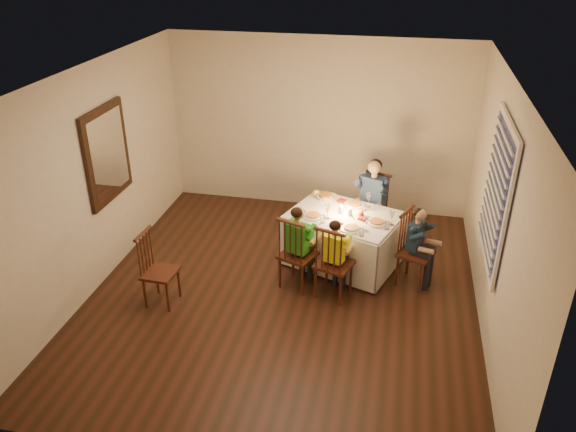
% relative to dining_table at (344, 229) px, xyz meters
% --- Properties ---
extents(ground, '(5.00, 5.00, 0.00)m').
position_rel_dining_table_xyz_m(ground, '(-0.60, -0.86, -0.50)').
color(ground, black).
rests_on(ground, ground).
extents(wall_left, '(0.02, 5.00, 2.60)m').
position_rel_dining_table_xyz_m(wall_left, '(-2.85, -0.86, 0.80)').
color(wall_left, beige).
rests_on(wall_left, ground).
extents(wall_right, '(0.02, 5.00, 2.60)m').
position_rel_dining_table_xyz_m(wall_right, '(1.65, -0.86, 0.80)').
color(wall_right, beige).
rests_on(wall_right, ground).
extents(wall_back, '(4.50, 0.02, 2.60)m').
position_rel_dining_table_xyz_m(wall_back, '(-0.60, 1.64, 0.80)').
color(wall_back, beige).
rests_on(wall_back, ground).
extents(ceiling, '(5.00, 5.00, 0.00)m').
position_rel_dining_table_xyz_m(ceiling, '(-0.60, -0.86, 2.10)').
color(ceiling, white).
rests_on(ceiling, wall_back).
extents(dining_table, '(1.60, 1.37, 0.67)m').
position_rel_dining_table_xyz_m(dining_table, '(0.00, 0.00, 0.00)').
color(dining_table, white).
rests_on(dining_table, ground).
extents(chair_adult, '(0.50, 0.49, 0.96)m').
position_rel_dining_table_xyz_m(chair_adult, '(0.30, 0.69, -0.50)').
color(chair_adult, '#37130F').
rests_on(chair_adult, ground).
extents(chair_near_left, '(0.50, 0.49, 0.96)m').
position_rel_dining_table_xyz_m(chair_near_left, '(-0.47, -0.64, -0.50)').
color(chair_near_left, '#37130F').
rests_on(chair_near_left, ground).
extents(chair_near_right, '(0.49, 0.48, 0.96)m').
position_rel_dining_table_xyz_m(chair_near_right, '(-0.02, -0.75, -0.50)').
color(chair_near_right, '#37130F').
rests_on(chair_near_right, ground).
extents(chair_end, '(0.50, 0.51, 0.96)m').
position_rel_dining_table_xyz_m(chair_end, '(0.91, -0.30, -0.50)').
color(chair_end, '#37130F').
rests_on(chair_end, ground).
extents(chair_extra, '(0.38, 0.40, 0.91)m').
position_rel_dining_table_xyz_m(chair_extra, '(-1.94, -1.30, -0.50)').
color(chair_extra, '#37130F').
rests_on(chair_extra, ground).
extents(adult, '(0.53, 0.51, 1.19)m').
position_rel_dining_table_xyz_m(adult, '(0.30, 0.69, -0.50)').
color(adult, navy).
rests_on(adult, ground).
extents(child_green, '(0.45, 0.43, 1.07)m').
position_rel_dining_table_xyz_m(child_green, '(-0.47, -0.64, -0.50)').
color(child_green, green).
rests_on(child_green, ground).
extents(child_yellow, '(0.39, 0.37, 1.01)m').
position_rel_dining_table_xyz_m(child_yellow, '(-0.02, -0.75, -0.50)').
color(child_yellow, '#F6FB1B').
rests_on(child_yellow, ground).
extents(child_teal, '(0.40, 0.42, 1.02)m').
position_rel_dining_table_xyz_m(child_teal, '(0.91, -0.30, -0.50)').
color(child_teal, '#182B3E').
rests_on(child_teal, ground).
extents(setting_adult, '(0.33, 0.33, 0.02)m').
position_rel_dining_table_xyz_m(setting_adult, '(0.09, 0.28, 0.21)').
color(setting_adult, white).
rests_on(setting_adult, dining_table).
extents(setting_green, '(0.33, 0.33, 0.02)m').
position_rel_dining_table_xyz_m(setting_green, '(-0.37, -0.15, 0.21)').
color(setting_green, white).
rests_on(setting_green, dining_table).
extents(setting_yellow, '(0.33, 0.33, 0.02)m').
position_rel_dining_table_xyz_m(setting_yellow, '(0.12, -0.38, 0.21)').
color(setting_yellow, white).
rests_on(setting_yellow, dining_table).
extents(setting_teal, '(0.33, 0.33, 0.02)m').
position_rel_dining_table_xyz_m(setting_teal, '(0.41, -0.15, 0.21)').
color(setting_teal, white).
rests_on(setting_teal, dining_table).
extents(candle_left, '(0.06, 0.06, 0.10)m').
position_rel_dining_table_xyz_m(candle_left, '(-0.05, 0.02, 0.25)').
color(candle_left, silver).
rests_on(candle_left, dining_table).
extents(candle_right, '(0.06, 0.06, 0.10)m').
position_rel_dining_table_xyz_m(candle_right, '(0.07, -0.02, 0.25)').
color(candle_right, silver).
rests_on(candle_right, dining_table).
extents(squash, '(0.09, 0.09, 0.09)m').
position_rel_dining_table_xyz_m(squash, '(-0.44, 0.45, 0.25)').
color(squash, yellow).
rests_on(squash, dining_table).
extents(orange_fruit, '(0.08, 0.08, 0.08)m').
position_rel_dining_table_xyz_m(orange_fruit, '(0.20, -0.02, 0.24)').
color(orange_fruit, '#E95913').
rests_on(orange_fruit, dining_table).
extents(serving_bowl, '(0.28, 0.28, 0.06)m').
position_rel_dining_table_xyz_m(serving_bowl, '(-0.29, 0.39, 0.23)').
color(serving_bowl, white).
rests_on(serving_bowl, dining_table).
extents(wall_mirror, '(0.06, 0.95, 1.15)m').
position_rel_dining_table_xyz_m(wall_mirror, '(-2.82, -0.56, 1.00)').
color(wall_mirror, black).
rests_on(wall_mirror, wall_left).
extents(window_blinds, '(0.07, 1.34, 1.54)m').
position_rel_dining_table_xyz_m(window_blinds, '(1.60, -0.76, 1.00)').
color(window_blinds, '#0E1438').
rests_on(window_blinds, wall_right).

